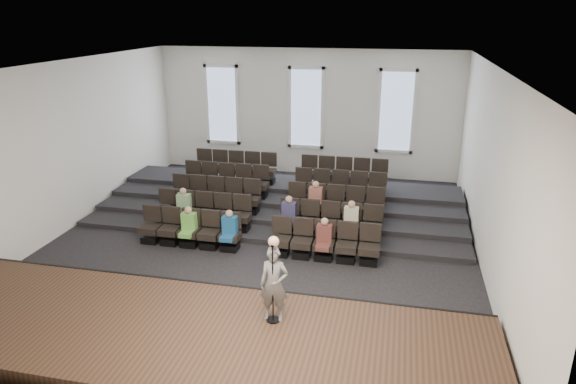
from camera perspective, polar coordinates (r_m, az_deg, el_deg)
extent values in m
plane|color=black|center=(14.89, -3.04, -5.71)|extent=(14.00, 14.00, 0.00)
cube|color=white|center=(13.55, -3.43, 13.85)|extent=(12.00, 14.00, 0.02)
cube|color=white|center=(20.68, 2.05, 8.79)|extent=(12.00, 0.04, 5.00)
cube|color=white|center=(7.98, -17.08, -10.17)|extent=(12.00, 0.04, 5.00)
cube|color=white|center=(16.64, -23.68, 4.52)|extent=(0.04, 14.00, 5.00)
cube|color=white|center=(13.72, 21.78, 1.85)|extent=(0.04, 14.00, 5.00)
cube|color=#432C1D|center=(10.60, -10.68, -15.90)|extent=(11.80, 3.60, 0.50)
cube|color=black|center=(11.98, -7.37, -11.21)|extent=(11.80, 0.06, 0.52)
cube|color=black|center=(16.93, -0.96, -2.21)|extent=(11.80, 4.80, 0.15)
cube|color=black|center=(17.38, -0.56, -1.36)|extent=(11.80, 3.75, 0.30)
cube|color=black|center=(17.83, -0.18, -0.55)|extent=(11.80, 2.70, 0.45)
cube|color=black|center=(18.29, 0.18, 0.22)|extent=(11.80, 1.65, 0.60)
cube|color=black|center=(15.43, -14.96, -5.04)|extent=(0.47, 0.43, 0.20)
cube|color=black|center=(15.31, -15.06, -3.99)|extent=(0.55, 0.50, 0.19)
cube|color=black|center=(15.33, -14.84, -2.28)|extent=(0.55, 0.08, 0.50)
cube|color=black|center=(15.18, -12.93, -5.29)|extent=(0.47, 0.43, 0.20)
cube|color=black|center=(15.05, -13.02, -4.22)|extent=(0.55, 0.50, 0.19)
cube|color=black|center=(15.07, -12.80, -2.48)|extent=(0.55, 0.08, 0.50)
cube|color=black|center=(14.94, -10.84, -5.54)|extent=(0.47, 0.43, 0.20)
cube|color=black|center=(14.81, -10.91, -4.45)|extent=(0.55, 0.50, 0.19)
cube|color=black|center=(14.83, -10.70, -2.69)|extent=(0.55, 0.08, 0.50)
cube|color=black|center=(14.73, -8.68, -5.79)|extent=(0.47, 0.43, 0.20)
cube|color=black|center=(14.60, -8.74, -4.69)|extent=(0.55, 0.50, 0.19)
cube|color=black|center=(14.62, -8.53, -2.90)|extent=(0.55, 0.08, 0.50)
cube|color=black|center=(14.53, -6.45, -6.04)|extent=(0.47, 0.43, 0.20)
cube|color=black|center=(14.40, -6.50, -4.93)|extent=(0.55, 0.50, 0.19)
cube|color=black|center=(14.42, -6.29, -3.11)|extent=(0.55, 0.08, 0.50)
cube|color=black|center=(14.16, -0.85, -6.63)|extent=(0.47, 0.43, 0.20)
cube|color=black|center=(14.03, -0.86, -5.49)|extent=(0.55, 0.50, 0.19)
cube|color=black|center=(14.05, -0.67, -3.62)|extent=(0.55, 0.08, 0.50)
cube|color=black|center=(14.05, 1.55, -6.86)|extent=(0.47, 0.43, 0.20)
cube|color=black|center=(13.91, 1.56, -5.71)|extent=(0.55, 0.50, 0.19)
cube|color=black|center=(13.93, 1.74, -3.83)|extent=(0.55, 0.08, 0.50)
cube|color=black|center=(13.96, 3.98, -7.08)|extent=(0.47, 0.43, 0.20)
cube|color=black|center=(13.82, 4.01, -5.93)|extent=(0.55, 0.50, 0.19)
cube|color=black|center=(13.84, 4.19, -4.03)|extent=(0.55, 0.08, 0.50)
cube|color=black|center=(13.90, 6.45, -7.29)|extent=(0.47, 0.43, 0.20)
cube|color=black|center=(13.76, 6.50, -6.14)|extent=(0.55, 0.50, 0.19)
cube|color=black|center=(13.78, 6.66, -4.23)|extent=(0.55, 0.08, 0.50)
cube|color=black|center=(13.86, 8.93, -7.49)|extent=(0.47, 0.43, 0.20)
cube|color=black|center=(13.72, 9.00, -6.34)|extent=(0.55, 0.50, 0.19)
cube|color=black|center=(13.74, 9.15, -4.42)|extent=(0.55, 0.08, 0.50)
cube|color=black|center=(16.23, -13.34, -3.08)|extent=(0.47, 0.43, 0.20)
cube|color=black|center=(16.12, -13.43, -2.07)|extent=(0.55, 0.50, 0.19)
cube|color=black|center=(16.15, -13.23, -0.45)|extent=(0.55, 0.08, 0.50)
cube|color=black|center=(15.99, -11.40, -3.29)|extent=(0.47, 0.43, 0.20)
cube|color=black|center=(15.87, -11.47, -2.25)|extent=(0.55, 0.50, 0.19)
cube|color=black|center=(15.91, -11.27, -0.61)|extent=(0.55, 0.08, 0.50)
cube|color=black|center=(15.76, -9.40, -3.49)|extent=(0.47, 0.43, 0.20)
cube|color=black|center=(15.65, -9.46, -2.44)|extent=(0.55, 0.50, 0.19)
cube|color=black|center=(15.68, -9.26, -0.78)|extent=(0.55, 0.08, 0.50)
cube|color=black|center=(15.56, -7.34, -3.70)|extent=(0.47, 0.43, 0.20)
cube|color=black|center=(15.44, -7.39, -2.64)|extent=(0.55, 0.50, 0.19)
cube|color=black|center=(15.48, -7.19, -0.95)|extent=(0.55, 0.08, 0.50)
cube|color=black|center=(15.38, -5.23, -3.90)|extent=(0.47, 0.43, 0.20)
cube|color=black|center=(15.26, -5.26, -2.83)|extent=(0.55, 0.50, 0.19)
cube|color=black|center=(15.29, -5.07, -1.12)|extent=(0.55, 0.08, 0.50)
cube|color=black|center=(15.03, 0.07, -4.39)|extent=(0.47, 0.43, 0.20)
cube|color=black|center=(14.90, 0.07, -3.30)|extent=(0.55, 0.50, 0.19)
cube|color=black|center=(14.94, 0.25, -1.55)|extent=(0.55, 0.08, 0.50)
cube|color=black|center=(14.92, 2.33, -4.59)|extent=(0.47, 0.43, 0.20)
cube|color=black|center=(14.80, 2.34, -3.49)|extent=(0.55, 0.50, 0.19)
cube|color=black|center=(14.83, 2.51, -1.73)|extent=(0.55, 0.08, 0.50)
cube|color=black|center=(14.84, 4.62, -4.78)|extent=(0.47, 0.43, 0.20)
cube|color=black|center=(14.71, 4.65, -3.68)|extent=(0.55, 0.50, 0.19)
cube|color=black|center=(14.75, 4.81, -1.90)|extent=(0.55, 0.08, 0.50)
cube|color=black|center=(14.78, 6.93, -4.97)|extent=(0.47, 0.43, 0.20)
cube|color=black|center=(14.65, 6.98, -3.87)|extent=(0.55, 0.50, 0.19)
cube|color=black|center=(14.69, 7.13, -2.08)|extent=(0.55, 0.08, 0.50)
cube|color=black|center=(14.74, 9.26, -5.15)|extent=(0.47, 0.43, 0.20)
cube|color=black|center=(14.62, 9.32, -4.05)|extent=(0.55, 0.50, 0.19)
cube|color=black|center=(14.66, 9.46, -2.26)|extent=(0.55, 0.08, 0.50)
cube|color=black|center=(17.05, -11.89, -1.31)|extent=(0.47, 0.42, 0.20)
cube|color=black|center=(16.95, -11.96, -0.33)|extent=(0.55, 0.50, 0.19)
cube|color=black|center=(17.00, -11.77, 1.20)|extent=(0.55, 0.08, 0.50)
cube|color=black|center=(16.82, -10.02, -1.48)|extent=(0.47, 0.42, 0.20)
cube|color=black|center=(16.72, -10.09, -0.48)|extent=(0.55, 0.50, 0.19)
cube|color=black|center=(16.77, -9.90, 1.07)|extent=(0.55, 0.08, 0.50)
cube|color=black|center=(16.61, -8.11, -1.64)|extent=(0.47, 0.42, 0.20)
cube|color=black|center=(16.50, -8.16, -0.64)|extent=(0.55, 0.50, 0.19)
cube|color=black|center=(16.55, -7.97, 0.94)|extent=(0.55, 0.08, 0.50)
cube|color=black|center=(16.42, -6.14, -1.81)|extent=(0.47, 0.42, 0.20)
cube|color=black|center=(16.31, -6.18, -0.80)|extent=(0.55, 0.50, 0.19)
cube|color=black|center=(16.36, -6.00, 0.80)|extent=(0.55, 0.08, 0.50)
cube|color=black|center=(16.25, -4.13, -1.99)|extent=(0.47, 0.42, 0.20)
cube|color=black|center=(16.14, -4.16, -0.96)|extent=(0.55, 0.50, 0.19)
cube|color=black|center=(16.19, -3.98, 0.65)|extent=(0.55, 0.08, 0.50)
cube|color=black|center=(15.91, 0.89, -2.40)|extent=(0.47, 0.42, 0.20)
cube|color=black|center=(15.80, 0.89, -1.36)|extent=(0.55, 0.50, 0.19)
cube|color=black|center=(15.85, 1.05, 0.29)|extent=(0.55, 0.08, 0.50)
cube|color=black|center=(15.81, 3.02, -2.58)|extent=(0.47, 0.42, 0.20)
cube|color=black|center=(15.70, 3.04, -1.53)|extent=(0.55, 0.50, 0.19)
cube|color=black|center=(15.75, 3.19, 0.13)|extent=(0.55, 0.08, 0.50)
cube|color=black|center=(15.74, 5.17, -2.75)|extent=(0.47, 0.42, 0.20)
cube|color=black|center=(15.62, 5.21, -1.69)|extent=(0.55, 0.50, 0.19)
cube|color=black|center=(15.68, 5.35, -0.03)|extent=(0.55, 0.08, 0.50)
cube|color=black|center=(15.68, 7.35, -2.92)|extent=(0.47, 0.42, 0.20)
cube|color=black|center=(15.57, 7.40, -1.86)|extent=(0.55, 0.50, 0.19)
cube|color=black|center=(15.62, 7.54, -0.18)|extent=(0.55, 0.08, 0.50)
cube|color=black|center=(15.65, 9.54, -3.08)|extent=(0.47, 0.42, 0.20)
cube|color=black|center=(15.53, 9.60, -2.02)|extent=(0.55, 0.50, 0.19)
cube|color=black|center=(15.59, 9.73, -0.34)|extent=(0.55, 0.08, 0.50)
cube|color=black|center=(17.90, -10.57, 0.30)|extent=(0.47, 0.42, 0.20)
cube|color=black|center=(17.81, -10.64, 1.24)|extent=(0.55, 0.50, 0.19)
cube|color=black|center=(17.87, -10.46, 2.70)|extent=(0.55, 0.08, 0.50)
cube|color=black|center=(17.69, -8.78, 0.16)|extent=(0.47, 0.42, 0.20)
cube|color=black|center=(17.59, -8.83, 1.11)|extent=(0.55, 0.50, 0.19)
cube|color=black|center=(17.65, -8.66, 2.59)|extent=(0.55, 0.08, 0.50)
cube|color=black|center=(17.48, -6.95, 0.02)|extent=(0.47, 0.42, 0.20)
cube|color=black|center=(17.38, -6.99, 0.99)|extent=(0.55, 0.50, 0.19)
cube|color=black|center=(17.45, -6.82, 2.48)|extent=(0.55, 0.08, 0.50)
cube|color=black|center=(17.30, -5.07, -0.12)|extent=(0.47, 0.42, 0.20)
cube|color=black|center=(17.20, -5.10, 0.85)|extent=(0.55, 0.50, 0.19)
cube|color=black|center=(17.26, -4.93, 2.36)|extent=(0.55, 0.08, 0.50)
cube|color=black|center=(17.14, -3.15, -0.27)|extent=(0.47, 0.42, 0.20)
cube|color=black|center=(17.03, -3.17, 0.71)|extent=(0.55, 0.50, 0.19)
cube|color=black|center=(17.10, -3.01, 2.24)|extent=(0.55, 0.08, 0.50)
cube|color=black|center=(16.82, 1.61, -0.63)|extent=(0.47, 0.42, 0.20)
cube|color=black|center=(16.72, 1.62, 0.37)|extent=(0.55, 0.50, 0.19)
cube|color=black|center=(16.79, 1.77, 1.92)|extent=(0.55, 0.08, 0.50)
cube|color=black|center=(16.73, 3.63, -0.78)|extent=(0.47, 0.42, 0.20)
cube|color=black|center=(16.62, 3.65, 0.22)|extent=(0.55, 0.50, 0.19)
cube|color=black|center=(16.69, 3.80, 1.78)|extent=(0.55, 0.08, 0.50)
cube|color=black|center=(16.65, 5.67, -0.93)|extent=(0.47, 0.42, 0.20)
cube|color=black|center=(16.55, 5.70, 0.07)|extent=(0.55, 0.50, 0.19)
cube|color=black|center=(16.62, 5.84, 1.64)|extent=(0.55, 0.08, 0.50)
cube|color=black|center=(16.60, 7.72, -1.09)|extent=(0.47, 0.42, 0.20)
cube|color=black|center=(16.50, 7.77, -0.08)|extent=(0.55, 0.50, 0.19)
cube|color=black|center=(16.56, 7.90, 1.50)|extent=(0.55, 0.08, 0.50)
cube|color=black|center=(16.57, 9.79, -1.24)|extent=(0.47, 0.42, 0.20)
cube|color=black|center=(16.46, 9.85, -0.23)|extent=(0.55, 0.50, 0.19)
cube|color=black|center=(16.53, 9.97, 1.35)|extent=(0.55, 0.08, 0.50)
cube|color=black|center=(18.78, -9.38, 1.76)|extent=(0.47, 0.42, 0.20)
cube|color=black|center=(18.69, -9.43, 2.66)|extent=(0.55, 0.50, 0.19)
cube|color=black|center=(18.76, -9.27, 4.05)|extent=(0.55, 0.08, 0.50)
cube|color=black|center=(18.57, -7.66, 1.64)|extent=(0.47, 0.42, 0.20)
cube|color=black|center=(18.48, -7.70, 2.56)|extent=(0.55, 0.50, 0.19)
cube|color=black|center=(18.55, -7.54, 3.96)|extent=(0.55, 0.08, 0.50)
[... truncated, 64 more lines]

